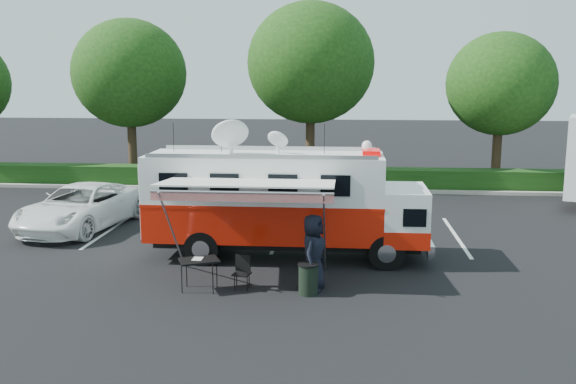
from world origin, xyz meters
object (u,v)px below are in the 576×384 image
object	(u,v)px
command_truck	(284,201)
trash_bin	(308,279)
white_suv	(82,228)
folding_table	(199,261)

from	to	relation	value
command_truck	trash_bin	xyz separation A→B (m)	(0.91, -3.22, -1.31)
command_truck	trash_bin	size ratio (longest dim) A/B	10.48
command_truck	white_suv	xyz separation A→B (m)	(-7.52, 3.01, -1.71)
white_suv	trash_bin	world-z (taller)	trash_bin
command_truck	folding_table	bearing A→B (deg)	-120.43
trash_bin	folding_table	bearing A→B (deg)	178.87
command_truck	folding_table	world-z (taller)	command_truck
folding_table	command_truck	bearing A→B (deg)	59.57
folding_table	trash_bin	bearing A→B (deg)	-1.13
white_suv	trash_bin	bearing A→B (deg)	-26.53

